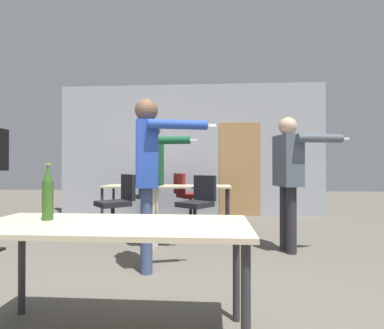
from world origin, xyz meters
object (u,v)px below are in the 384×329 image
object	(u,v)px
person_far_watching	(153,170)
office_chair_far_right	(144,198)
office_chair_side_rolled	(198,206)
beer_bottle	(48,193)
office_chair_near_pushed	(117,206)
drink_cup	(138,182)
person_right_polo	(289,170)
office_chair_far_left	(187,197)
person_left_plaid	(148,164)

from	to	relation	value
person_far_watching	office_chair_far_right	distance (m)	2.34
office_chair_side_rolled	beer_bottle	world-z (taller)	beer_bottle
office_chair_far_right	beer_bottle	world-z (taller)	beer_bottle
office_chair_near_pushed	drink_cup	xyz separation A→B (m)	(0.14, 0.79, 0.33)
person_far_watching	beer_bottle	xyz separation A→B (m)	(-0.28, -2.07, -0.13)
beer_bottle	drink_cup	size ratio (longest dim) A/B	3.12
beer_bottle	person_right_polo	bearing A→B (deg)	44.14
office_chair_near_pushed	office_chair_far_left	bearing A→B (deg)	-75.15
person_right_polo	office_chair_far_right	xyz separation A→B (m)	(-2.38, 2.27, -0.59)
office_chair_side_rolled	office_chair_near_pushed	size ratio (longest dim) A/B	0.98
person_left_plaid	drink_cup	xyz separation A→B (m)	(-0.71, 2.43, -0.31)
office_chair_near_pushed	person_left_plaid	bearing A→B (deg)	167.21
office_chair_far_right	beer_bottle	xyz separation A→B (m)	(0.33, -4.26, 0.46)
person_far_watching	office_chair_far_left	bearing A→B (deg)	177.22
person_right_polo	office_chair_far_right	world-z (taller)	person_right_polo
person_right_polo	person_left_plaid	size ratio (longest dim) A/B	0.96
office_chair_far_right	person_right_polo	bearing A→B (deg)	-85.52
person_right_polo	person_left_plaid	distance (m)	1.83
person_far_watching	office_chair_near_pushed	bearing A→B (deg)	-130.98
person_right_polo	drink_cup	world-z (taller)	person_right_polo
person_far_watching	office_chair_far_right	bearing A→B (deg)	-159.66
person_right_polo	office_chair_near_pushed	xyz separation A→B (m)	(-2.49, 0.83, -0.58)
person_far_watching	office_chair_side_rolled	xyz separation A→B (m)	(0.56, 0.91, -0.59)
person_far_watching	office_chair_near_pushed	distance (m)	1.18
office_chair_far_left	drink_cup	distance (m)	1.14
person_left_plaid	drink_cup	size ratio (longest dim) A/B	15.00
office_chair_far_left	drink_cup	size ratio (longest dim) A/B	7.92
office_chair_near_pushed	beer_bottle	xyz separation A→B (m)	(0.44, -2.81, 0.45)
office_chair_side_rolled	beer_bottle	size ratio (longest dim) A/B	2.51
person_right_polo	drink_cup	xyz separation A→B (m)	(-2.35, 1.62, -0.25)
person_right_polo	office_chair_near_pushed	bearing A→B (deg)	-119.62
office_chair_side_rolled	office_chair_far_left	xyz separation A→B (m)	(-0.27, 1.27, 0.01)
person_right_polo	drink_cup	size ratio (longest dim) A/B	14.36
person_right_polo	office_chair_far_right	bearing A→B (deg)	-144.93
office_chair_near_pushed	office_chair_far_right	world-z (taller)	office_chair_near_pushed
person_left_plaid	drink_cup	bearing A→B (deg)	-178.94
person_left_plaid	office_chair_near_pushed	distance (m)	1.96
person_left_plaid	office_chair_far_left	size ratio (longest dim) A/B	1.89
person_right_polo	office_chair_far_left	size ratio (longest dim) A/B	1.81
person_right_polo	person_left_plaid	bearing A→B (deg)	-74.76
person_left_plaid	beer_bottle	distance (m)	1.25
person_right_polo	office_chair_far_right	distance (m)	3.34
person_far_watching	office_chair_far_right	size ratio (longest dim) A/B	1.82
office_chair_far_left	drink_cup	xyz separation A→B (m)	(-0.87, -0.65, 0.34)
beer_bottle	office_chair_near_pushed	bearing A→B (deg)	98.92
office_chair_far_right	beer_bottle	distance (m)	4.29
office_chair_far_left	office_chair_far_right	distance (m)	0.90
beer_bottle	drink_cup	bearing A→B (deg)	94.86
person_far_watching	beer_bottle	world-z (taller)	person_far_watching
person_right_polo	person_left_plaid	world-z (taller)	person_left_plaid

